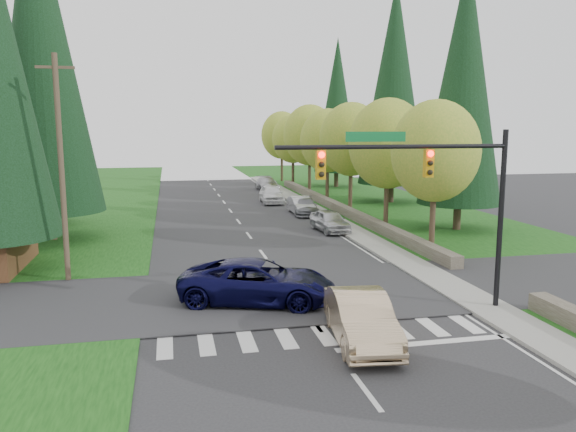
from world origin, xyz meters
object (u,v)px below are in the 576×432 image
object	(u,v)px
suv_navy	(258,282)
parked_car_c	(301,205)
sedan_champagne	(361,318)
parked_car_e	(267,184)
parked_car_d	(271,194)
parked_car_b	(305,207)
parked_car_a	(330,221)

from	to	relation	value
suv_navy	parked_car_c	xyz separation A→B (m)	(6.94, 22.08, -0.15)
sedan_champagne	parked_car_e	size ratio (longest dim) A/B	0.98
sedan_champagne	parked_car_e	distance (m)	44.28
parked_car_d	suv_navy	bearing A→B (deg)	-98.51
suv_navy	parked_car_b	distance (m)	22.71
suv_navy	sedan_champagne	bearing A→B (deg)	-133.60
parked_car_b	parked_car_d	world-z (taller)	parked_car_d
parked_car_d	parked_car_e	world-z (taller)	parked_car_d
sedan_champagne	parked_car_b	xyz separation A→B (m)	(4.60, 26.35, -0.16)
parked_car_c	parked_car_d	xyz separation A→B (m)	(-1.14, 6.80, 0.12)
sedan_champagne	suv_navy	world-z (taller)	suv_navy
parked_car_a	parked_car_c	world-z (taller)	parked_car_a
parked_car_a	sedan_champagne	bearing A→B (deg)	-108.47
parked_car_c	parked_car_e	distance (m)	17.16
parked_car_a	parked_car_e	world-z (taller)	parked_car_e
parked_car_c	parked_car_d	world-z (taller)	parked_car_d
parked_car_d	parked_car_a	bearing A→B (deg)	-82.19
sedan_champagne	parked_car_d	size ratio (longest dim) A/B	1.01
parked_car_a	parked_car_d	bearing A→B (deg)	89.77
sedan_champagne	parked_car_b	distance (m)	26.75
suv_navy	parked_car_e	world-z (taller)	suv_navy
parked_car_b	parked_car_c	xyz separation A→B (m)	(-0.26, 0.54, 0.06)
parked_car_a	parked_car_d	xyz separation A→B (m)	(-1.28, 14.71, 0.10)
parked_car_b	parked_car_a	bearing A→B (deg)	-83.19
parked_car_b	sedan_champagne	bearing A→B (deg)	-92.14
parked_car_c	parked_car_d	size ratio (longest dim) A/B	0.88
parked_car_b	parked_car_d	distance (m)	7.47
suv_navy	parked_car_e	size ratio (longest dim) A/B	1.22
parked_car_a	parked_car_c	bearing A→B (deg)	85.78
parked_car_a	parked_car_c	size ratio (longest dim) A/B	1.00
sedan_champagne	parked_car_a	bearing A→B (deg)	83.45
sedan_champagne	parked_car_c	xyz separation A→B (m)	(4.34, 26.89, -0.11)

